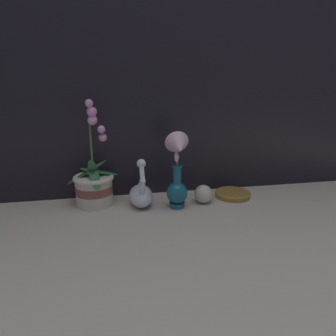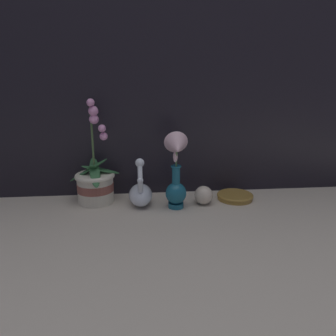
# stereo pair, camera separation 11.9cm
# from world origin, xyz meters

# --- Properties ---
(ground_plane) EXTENTS (2.80, 2.80, 0.00)m
(ground_plane) POSITION_xyz_m (0.00, 0.00, 0.00)
(ground_plane) COLOR #BCB2A3
(window_backdrop) EXTENTS (2.80, 0.03, 1.20)m
(window_backdrop) POSITION_xyz_m (0.00, 0.26, 0.60)
(window_backdrop) COLOR black
(window_backdrop) RESTS_ON ground_plane
(orchid_potted_plant) EXTENTS (0.21, 0.20, 0.41)m
(orchid_potted_plant) POSITION_xyz_m (-0.29, 0.16, 0.09)
(orchid_potted_plant) COLOR beige
(orchid_potted_plant) RESTS_ON ground_plane
(swan_figurine) EXTENTS (0.09, 0.18, 0.20)m
(swan_figurine) POSITION_xyz_m (-0.11, 0.11, 0.05)
(swan_figurine) COLOR silver
(swan_figurine) RESTS_ON ground_plane
(blue_vase) EXTENTS (0.09, 0.11, 0.30)m
(blue_vase) POSITION_xyz_m (0.02, 0.06, 0.14)
(blue_vase) COLOR #195B75
(blue_vase) RESTS_ON ground_plane
(glass_sphere) EXTENTS (0.07, 0.07, 0.07)m
(glass_sphere) POSITION_xyz_m (0.14, 0.10, 0.04)
(glass_sphere) COLOR beige
(glass_sphere) RESTS_ON ground_plane
(amber_dish) EXTENTS (0.15, 0.15, 0.02)m
(amber_dish) POSITION_xyz_m (0.28, 0.14, 0.01)
(amber_dish) COLOR olive
(amber_dish) RESTS_ON ground_plane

